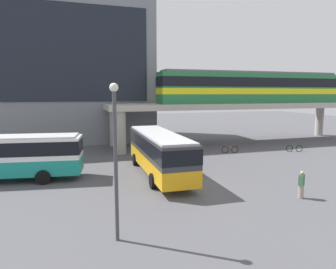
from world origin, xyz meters
name	(u,v)px	position (x,y,z in m)	size (l,w,h in m)	color
ground_plane	(153,157)	(0.00, 10.00, 0.00)	(120.00, 120.00, 0.00)	#515156
station_building	(48,66)	(-10.24, 24.42, 9.69)	(25.85, 12.52, 19.37)	slate
elevated_platform	(238,108)	(12.17, 14.82, 4.29)	(32.26, 6.46, 4.95)	#ADA89E
train	(252,87)	(13.96, 14.82, 6.92)	(23.92, 2.96, 3.84)	#26723F
bus_main	(159,149)	(-1.16, 3.51, 1.99)	(2.91, 11.08, 3.22)	orange
bus_secondary	(0,154)	(-12.26, 5.14, 1.99)	(11.29, 4.05, 3.22)	teal
bicycle_green	(294,148)	(15.03, 7.97, 0.36)	(1.74, 0.53, 1.04)	black
bicycle_brown	(230,149)	(8.17, 9.43, 0.36)	(1.78, 0.35, 1.04)	black
bicycle_orange	(187,150)	(3.81, 10.44, 0.36)	(1.79, 0.07, 1.04)	black
pedestrian_at_kerb	(301,186)	(5.49, -3.98, 0.77)	(0.48, 0.44, 1.65)	gray
lamp_post	(115,151)	(-5.61, -5.91, 3.88)	(0.36, 0.36, 6.60)	#3F3F44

